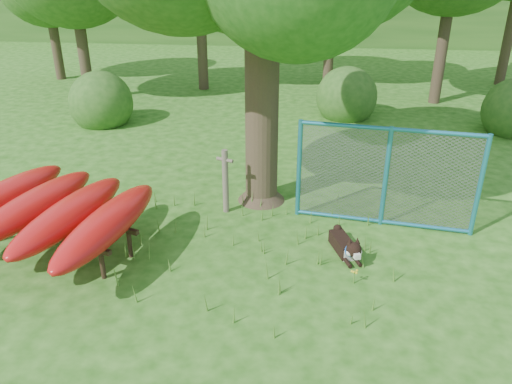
# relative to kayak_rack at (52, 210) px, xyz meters

# --- Properties ---
(ground) EXTENTS (80.00, 80.00, 0.00)m
(ground) POSITION_rel_kayak_rack_xyz_m (2.99, -0.73, -0.73)
(ground) COLOR #1E5310
(ground) RESTS_ON ground
(wooden_post) EXTENTS (0.33, 0.19, 1.23)m
(wooden_post) POSITION_rel_kayak_rack_xyz_m (2.48, 1.68, -0.08)
(wooden_post) COLOR brown
(wooden_post) RESTS_ON ground
(kayak_rack) EXTENTS (3.27, 3.53, 0.96)m
(kayak_rack) POSITION_rel_kayak_rack_xyz_m (0.00, 0.00, 0.00)
(kayak_rack) COLOR black
(kayak_rack) RESTS_ON ground
(husky_dog) EXTENTS (0.51, 1.02, 0.46)m
(husky_dog) POSITION_rel_kayak_rack_xyz_m (4.66, 0.38, -0.57)
(husky_dog) COLOR black
(husky_dog) RESTS_ON ground
(fence_section) EXTENTS (3.10, 0.51, 3.04)m
(fence_section) POSITION_rel_kayak_rack_xyz_m (5.33, 1.52, 0.18)
(fence_section) COLOR teal
(fence_section) RESTS_ON ground
(wildflower_clump) EXTENTS (0.11, 0.09, 0.23)m
(wildflower_clump) POSITION_rel_kayak_rack_xyz_m (4.74, -0.39, -0.55)
(wildflower_clump) COLOR #4B7C28
(wildflower_clump) RESTS_ON ground
(shrub_left) EXTENTS (1.80, 1.80, 1.80)m
(shrub_left) POSITION_rel_kayak_rack_xyz_m (-2.01, 6.77, -0.73)
(shrub_left) COLOR #26521A
(shrub_left) RESTS_ON ground
(shrub_right) EXTENTS (1.80, 1.80, 1.80)m
(shrub_right) POSITION_rel_kayak_rack_xyz_m (9.49, 7.27, -0.73)
(shrub_right) COLOR #26521A
(shrub_right) RESTS_ON ground
(shrub_mid) EXTENTS (1.80, 1.80, 1.80)m
(shrub_mid) POSITION_rel_kayak_rack_xyz_m (4.99, 8.27, -0.73)
(shrub_mid) COLOR #26521A
(shrub_mid) RESTS_ON ground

